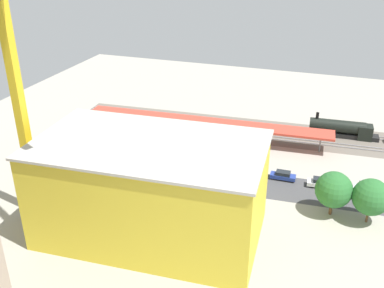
% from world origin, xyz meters
% --- Properties ---
extents(ground_plane, '(146.85, 146.85, 0.00)m').
position_xyz_m(ground_plane, '(0.00, 0.00, 0.00)').
color(ground_plane, '#9E998C').
rests_on(ground_plane, ground).
extents(rail_bed, '(92.44, 19.45, 0.01)m').
position_xyz_m(rail_bed, '(0.00, -20.57, 0.00)').
color(rail_bed, '#665E54').
rests_on(rail_bed, ground).
extents(street_asphalt, '(92.14, 14.15, 0.01)m').
position_xyz_m(street_asphalt, '(0.00, 4.15, 0.00)').
color(street_asphalt, '#424244').
rests_on(street_asphalt, ground).
extents(track_rails, '(91.64, 13.03, 0.12)m').
position_xyz_m(track_rails, '(0.00, -20.57, 0.18)').
color(track_rails, '#9E9EA8').
rests_on(track_rails, ground).
extents(platform_canopy_near, '(56.08, 8.23, 4.26)m').
position_xyz_m(platform_canopy_near, '(11.44, -12.62, 3.99)').
color(platform_canopy_near, '#C63D2D').
rests_on(platform_canopy_near, ground).
extents(locomotive, '(15.54, 3.78, 5.31)m').
position_xyz_m(locomotive, '(-18.13, -23.72, 1.87)').
color(locomotive, black).
rests_on(locomotive, ground).
extents(parked_car_0, '(4.40, 1.97, 1.85)m').
position_xyz_m(parked_car_0, '(-22.83, 0.49, 0.82)').
color(parked_car_0, black).
rests_on(parked_car_0, ground).
extents(parked_car_1, '(4.76, 2.22, 1.76)m').
position_xyz_m(parked_car_1, '(-14.89, 1.03, 0.77)').
color(parked_car_1, black).
rests_on(parked_car_1, ground).
extents(parked_car_2, '(4.78, 1.87, 1.70)m').
position_xyz_m(parked_car_2, '(-8.01, 0.49, 0.74)').
color(parked_car_2, black).
rests_on(parked_car_2, ground).
extents(parked_car_3, '(4.19, 1.95, 1.83)m').
position_xyz_m(parked_car_3, '(-1.03, 0.71, 0.81)').
color(parked_car_3, black).
rests_on(parked_car_3, ground).
extents(parked_car_4, '(4.81, 1.89, 1.81)m').
position_xyz_m(parked_car_4, '(6.59, 0.55, 0.80)').
color(parked_car_4, black).
rests_on(parked_car_4, ground).
extents(parked_car_5, '(4.77, 2.00, 1.56)m').
position_xyz_m(parked_car_5, '(14.13, 1.14, 0.70)').
color(parked_car_5, black).
rests_on(parked_car_5, ground).
extents(parked_car_6, '(4.53, 2.19, 1.83)m').
position_xyz_m(parked_car_6, '(21.73, 0.37, 0.81)').
color(parked_car_6, black).
rests_on(parked_car_6, ground).
extents(construction_building, '(33.83, 20.43, 15.02)m').
position_xyz_m(construction_building, '(8.95, 23.46, 7.51)').
color(construction_building, yellow).
rests_on(construction_building, ground).
extents(construction_roof_slab, '(34.46, 21.07, 0.40)m').
position_xyz_m(construction_roof_slab, '(8.95, 23.46, 15.22)').
color(construction_roof_slab, '#B7B2A8').
rests_on(construction_roof_slab, construction_building).
extents(tower_crane, '(23.07, 12.69, 39.87)m').
position_xyz_m(tower_crane, '(27.98, 25.45, 23.18)').
color(tower_crane, gray).
rests_on(tower_crane, ground).
extents(box_truck_0, '(10.54, 3.53, 3.31)m').
position_xyz_m(box_truck_0, '(16.83, 7.35, 1.64)').
color(box_truck_0, black).
rests_on(box_truck_0, ground).
extents(box_truck_1, '(9.95, 3.32, 3.12)m').
position_xyz_m(box_truck_1, '(1.03, 7.56, 1.54)').
color(box_truck_1, black).
rests_on(box_truck_1, ground).
extents(box_truck_2, '(9.32, 2.75, 3.41)m').
position_xyz_m(box_truck_2, '(0.07, 9.21, 1.67)').
color(box_truck_2, black).
rests_on(box_truck_2, ground).
extents(street_tree_0, '(5.97, 5.97, 7.71)m').
position_xyz_m(street_tree_0, '(-22.94, 9.91, 4.72)').
color(street_tree_0, brown).
rests_on(street_tree_0, ground).
extents(street_tree_1, '(4.09, 4.09, 6.21)m').
position_xyz_m(street_tree_1, '(23.29, 8.26, 4.13)').
color(street_tree_1, brown).
rests_on(street_tree_1, ground).
extents(street_tree_2, '(6.05, 6.05, 7.76)m').
position_xyz_m(street_tree_2, '(-17.23, 9.49, 4.72)').
color(street_tree_2, brown).
rests_on(street_tree_2, ground).
extents(street_tree_3, '(5.31, 5.31, 8.38)m').
position_xyz_m(street_tree_3, '(26.95, 9.44, 5.69)').
color(street_tree_3, brown).
rests_on(street_tree_3, ground).
extents(street_tree_4, '(5.11, 5.11, 7.50)m').
position_xyz_m(street_tree_4, '(7.13, 9.16, 4.92)').
color(street_tree_4, brown).
rests_on(street_tree_4, ground).
extents(traffic_light, '(0.50, 0.36, 6.79)m').
position_xyz_m(traffic_light, '(18.59, 8.73, 4.47)').
color(traffic_light, '#333333').
rests_on(traffic_light, ground).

